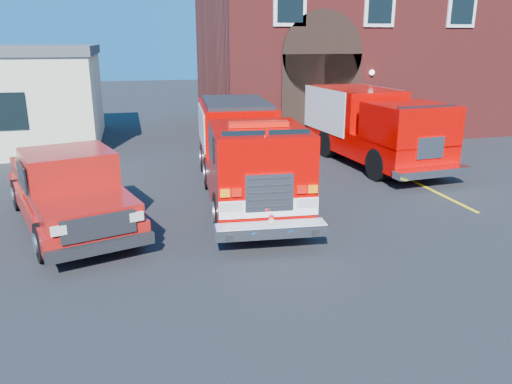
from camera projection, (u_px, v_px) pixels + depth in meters
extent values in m
plane|color=black|center=(244.00, 228.00, 12.66)|extent=(100.00, 100.00, 0.00)
cube|color=yellow|center=(446.00, 197.00, 15.11)|extent=(0.12, 3.00, 0.01)
cube|color=yellow|center=(396.00, 173.00, 17.89)|extent=(0.12, 3.00, 0.01)
cube|color=yellow|center=(359.00, 155.00, 20.68)|extent=(0.12, 3.00, 0.01)
cube|color=maroon|center=(349.00, 51.00, 26.59)|extent=(15.00, 10.00, 8.00)
cube|color=black|center=(321.00, 102.00, 21.69)|extent=(3.60, 0.12, 4.00)
cylinder|color=black|center=(323.00, 54.00, 21.11)|extent=(3.60, 0.12, 3.60)
cube|color=black|center=(290.00, 3.00, 20.15)|extent=(1.40, 0.10, 1.80)
cube|color=black|center=(380.00, 5.00, 21.09)|extent=(1.40, 0.10, 1.80)
cube|color=black|center=(462.00, 6.00, 22.03)|extent=(1.40, 0.10, 1.80)
cube|color=black|center=(9.00, 111.00, 18.75)|extent=(1.20, 0.10, 1.40)
cylinder|color=black|center=(220.00, 212.00, 12.28)|extent=(0.40, 1.02, 1.00)
cylinder|color=black|center=(299.00, 208.00, 12.58)|extent=(0.40, 1.02, 1.00)
cube|color=#C20100|center=(244.00, 171.00, 15.09)|extent=(2.98, 8.33, 0.82)
cube|color=#C20100|center=(236.00, 125.00, 16.76)|extent=(2.61, 4.18, 1.45)
cube|color=#C20100|center=(259.00, 154.00, 12.29)|extent=(2.52, 3.09, 1.36)
cube|color=black|center=(267.00, 150.00, 11.11)|extent=(1.99, 0.25, 0.85)
cube|color=red|center=(259.00, 124.00, 12.07)|extent=(1.47, 0.44, 0.13)
cube|color=white|center=(269.00, 208.00, 11.16)|extent=(2.26, 0.26, 0.40)
cube|color=silver|center=(269.00, 193.00, 11.05)|extent=(1.09, 0.15, 0.85)
cube|color=silver|center=(271.00, 230.00, 11.05)|extent=(2.57, 0.72, 0.25)
cube|color=#B7B7BF|center=(201.00, 126.00, 16.58)|extent=(0.33, 3.26, 1.18)
cube|color=#B7B7BF|center=(269.00, 125.00, 16.93)|extent=(0.33, 3.26, 1.18)
sphere|color=#D5B284|center=(271.00, 222.00, 10.99)|extent=(0.14, 0.14, 0.13)
sphere|color=#D5B284|center=(271.00, 218.00, 10.96)|extent=(0.11, 0.11, 0.10)
sphere|color=#D5B284|center=(269.00, 216.00, 10.95)|extent=(0.04, 0.04, 0.04)
sphere|color=#D5B284|center=(273.00, 216.00, 10.97)|extent=(0.04, 0.04, 0.04)
ellipsoid|color=red|center=(271.00, 216.00, 10.95)|extent=(0.12, 0.12, 0.06)
cylinder|color=red|center=(271.00, 217.00, 10.95)|extent=(0.13, 0.13, 0.01)
cylinder|color=black|center=(44.00, 242.00, 10.62)|extent=(0.55, 0.92, 0.87)
cylinder|color=black|center=(131.00, 226.00, 11.57)|extent=(0.55, 0.92, 0.87)
cube|color=#9D100D|center=(69.00, 203.00, 12.69)|extent=(3.83, 6.35, 0.49)
cube|color=#9D100D|center=(88.00, 209.00, 10.83)|extent=(2.39, 2.15, 0.38)
cube|color=#9D100D|center=(68.00, 172.00, 12.17)|extent=(2.49, 2.46, 1.09)
cube|color=#9D100D|center=(55.00, 171.00, 13.99)|extent=(2.58, 2.77, 0.60)
cube|color=black|center=(102.00, 248.00, 10.21)|extent=(2.17, 0.80, 0.24)
cylinder|color=black|center=(378.00, 165.00, 16.77)|extent=(0.43, 1.11, 1.09)
cylinder|color=black|center=(432.00, 160.00, 17.44)|extent=(0.43, 1.11, 1.09)
cube|color=#C20100|center=(364.00, 139.00, 19.54)|extent=(3.08, 8.10, 0.89)
cube|color=#C20100|center=(348.00, 105.00, 20.55)|extent=(2.85, 5.14, 1.49)
cube|color=#C20100|center=(409.00, 123.00, 16.71)|extent=(2.66, 2.56, 1.29)
cube|color=#B7B7BF|center=(320.00, 109.00, 20.20)|extent=(0.36, 4.16, 1.69)
cube|color=#B7B7BF|center=(374.00, 107.00, 20.96)|extent=(0.36, 4.16, 1.69)
cube|color=silver|center=(433.00, 172.00, 15.80)|extent=(2.71, 0.65, 0.25)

